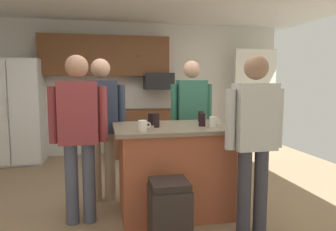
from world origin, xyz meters
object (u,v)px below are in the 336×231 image
Objects in this scene: tumbler_amber at (151,119)px; mug_blue_stoneware at (213,122)px; glass_stout_tall at (202,120)px; trash_bin at (169,215)px; microwave_over_range at (159,81)px; person_host_foreground at (191,115)px; refrigerator at (15,112)px; person_elder_center at (254,133)px; person_guest_by_door at (79,128)px; mug_ceramic_white at (143,126)px; glass_pilsner at (201,116)px; person_guest_left at (102,120)px; kitchen_island at (174,169)px; glass_dark_ale at (157,120)px.

mug_blue_stoneware is at bearing -22.59° from tumbler_amber.
trash_bin is (-0.50, -0.65, -0.74)m from glass_stout_tall.
person_host_foreground is at bearing -87.48° from microwave_over_range.
person_host_foreground is at bearing 67.14° from trash_bin.
person_host_foreground is at bearing -34.96° from refrigerator.
tumbler_amber is (-0.86, 0.72, 0.06)m from person_elder_center.
mug_ceramic_white is (0.62, -0.21, 0.03)m from person_guest_by_door.
refrigerator is at bearing -95.67° from person_host_foreground.
person_elder_center is 11.88× the size of glass_stout_tall.
glass_stout_tall is 0.23× the size of trash_bin.
glass_pilsner is (2.68, -2.34, 0.12)m from refrigerator.
microwave_over_range is 0.33× the size of person_guest_left.
glass_pilsner is at bearing 22.62° from person_guest_left.
mug_blue_stoneware is at bearing -17.66° from person_elder_center.
person_guest_by_door reaches higher than mug_blue_stoneware.
kitchen_island is at bearing -0.00° from person_guest_left.
mug_blue_stoneware is at bearing -39.68° from glass_stout_tall.
person_elder_center reaches higher than kitchen_island.
trash_bin is at bearing -58.48° from refrigerator.
refrigerator is 2.66m from microwave_over_range.
tumbler_amber is at bearing -102.03° from microwave_over_range.
microwave_over_range is 3.42m from person_elder_center.
person_elder_center reaches higher than mug_ceramic_white.
trash_bin is (0.03, -0.83, -0.73)m from tumbler_amber.
refrigerator is 1.42× the size of kitchen_island.
tumbler_amber is 1.04× the size of glass_pilsner.
person_guest_by_door is at bearing 175.60° from mug_blue_stoneware.
mug_ceramic_white is at bearing -29.84° from person_guest_left.
mug_ceramic_white is (-0.70, -3.02, -0.43)m from microwave_over_range.
microwave_over_range is 3.13m from person_guest_by_door.
person_guest_left reaches higher than person_elder_center.
trash_bin is at bearing -136.46° from mug_blue_stoneware.
glass_pilsner is (0.08, -2.46, -0.42)m from microwave_over_range.
person_guest_by_door is (-1.61, 0.57, 0.02)m from person_elder_center.
kitchen_island is 0.63m from glass_stout_tall.
mug_blue_stoneware reaches higher than kitchen_island.
microwave_over_range is at bearing 60.93° from person_guest_by_door.
glass_stout_tall is (-0.04, -2.83, -0.41)m from microwave_over_range.
person_guest_by_door reaches higher than microwave_over_range.
refrigerator is 1.09× the size of person_elder_center.
mug_ceramic_white is (-0.76, -0.11, -0.00)m from mug_blue_stoneware.
glass_dark_ale is 1.19× the size of glass_pilsner.
trash_bin is (0.56, -1.26, -0.69)m from person_guest_left.
glass_stout_tall is (0.29, -0.09, 0.55)m from kitchen_island.
trash_bin is (-0.63, -1.48, -0.70)m from person_host_foreground.
person_guest_by_door is at bearing -64.50° from refrigerator.
person_elder_center reaches higher than tumbler_amber.
refrigerator is 12.39× the size of glass_dark_ale.
trash_bin is (0.16, -0.46, -0.72)m from mug_ceramic_white.
glass_stout_tall is at bearing 52.32° from trash_bin.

